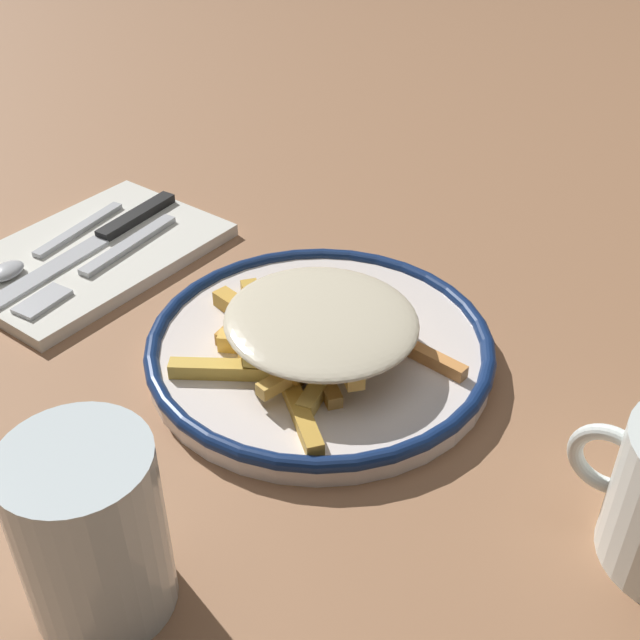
{
  "coord_description": "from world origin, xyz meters",
  "views": [
    {
      "loc": [
        -0.26,
        0.38,
        0.37
      ],
      "look_at": [
        0.0,
        0.0,
        0.04
      ],
      "focal_mm": 45.27,
      "sensor_mm": 36.0,
      "label": 1
    }
  ],
  "objects": [
    {
      "name": "plate",
      "position": [
        0.0,
        0.0,
        0.01
      ],
      "size": [
        0.25,
        0.25,
        0.02
      ],
      "color": "silver",
      "rests_on": "ground_plane"
    },
    {
      "name": "napkin",
      "position": [
        0.24,
        0.0,
        0.01
      ],
      "size": [
        0.16,
        0.22,
        0.01
      ],
      "primitive_type": "cube",
      "rotation": [
        0.0,
        0.0,
        -0.04
      ],
      "color": "silver",
      "rests_on": "ground_plane"
    },
    {
      "name": "fork",
      "position": [
        0.21,
        0.01,
        0.01
      ],
      "size": [
        0.03,
        0.18,
        0.01
      ],
      "color": "silver",
      "rests_on": "napkin"
    },
    {
      "name": "spoon",
      "position": [
        0.27,
        0.04,
        0.02
      ],
      "size": [
        0.03,
        0.15,
        0.01
      ],
      "color": "silver",
      "rests_on": "napkin"
    },
    {
      "name": "water_glass",
      "position": [
        -0.02,
        0.23,
        0.05
      ],
      "size": [
        0.07,
        0.07,
        0.11
      ],
      "primitive_type": "cylinder",
      "color": "silver",
      "rests_on": "ground_plane"
    },
    {
      "name": "ground_plane",
      "position": [
        0.0,
        0.0,
        0.0
      ],
      "size": [
        2.6,
        2.6,
        0.0
      ],
      "primitive_type": "plane",
      "color": "#9B6B49"
    },
    {
      "name": "fries_heap",
      "position": [
        -0.0,
        0.01,
        0.04
      ],
      "size": [
        0.2,
        0.18,
        0.04
      ],
      "color": "#C7822F",
      "rests_on": "plate"
    },
    {
      "name": "knife",
      "position": [
        0.24,
        -0.02,
        0.01
      ],
      "size": [
        0.03,
        0.21,
        0.01
      ],
      "color": "black",
      "rests_on": "napkin"
    }
  ]
}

